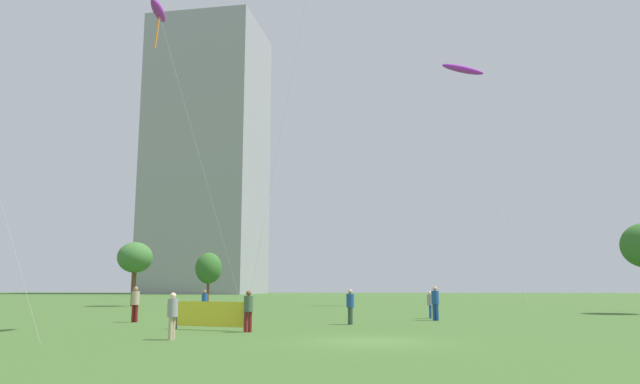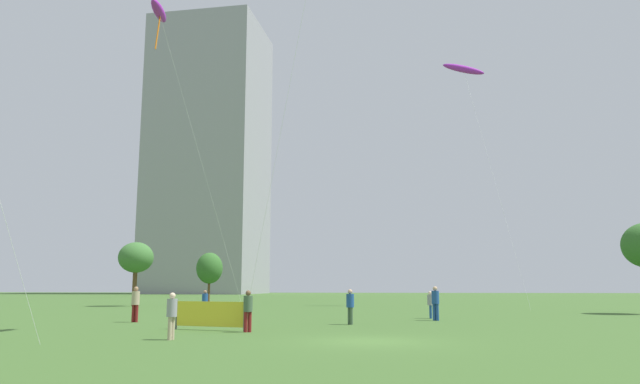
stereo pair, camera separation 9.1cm
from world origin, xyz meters
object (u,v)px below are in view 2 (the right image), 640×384
at_px(person_standing_4, 435,301).
at_px(park_tree_0, 136,258).
at_px(person_standing_2, 172,312).
at_px(person_standing_6, 135,302).
at_px(person_standing_1, 205,301).
at_px(kite_flying_0, 463,69).
at_px(person_standing_3, 430,303).
at_px(kite_flying_1, 159,12).
at_px(person_standing_5, 350,304).
at_px(person_standing_0, 248,308).
at_px(park_tree_1, 209,268).
at_px(event_banner, 210,314).
at_px(distant_highrise_0, 209,157).

relative_size(person_standing_4, park_tree_0, 0.31).
bearing_deg(person_standing_2, person_standing_4, 153.60).
bearing_deg(person_standing_4, person_standing_6, 40.87).
bearing_deg(person_standing_1, kite_flying_0, 44.45).
xyz_separation_m(person_standing_1, park_tree_0, (-12.28, 17.42, 3.53)).
relative_size(person_standing_3, kite_flying_1, 0.07).
xyz_separation_m(person_standing_5, kite_flying_1, (-13.75, 7.63, 19.91)).
distance_m(person_standing_0, kite_flying_1, 25.66).
xyz_separation_m(park_tree_1, event_banner, (9.88, -31.92, -2.93)).
xyz_separation_m(person_standing_2, person_standing_6, (-5.53, 9.47, 0.12)).
distance_m(person_standing_0, person_standing_5, 6.51).
height_order(distant_highrise_0, event_banner, distant_highrise_0).
xyz_separation_m(person_standing_5, park_tree_0, (-21.59, 23.56, 3.48)).
height_order(person_standing_0, person_standing_1, person_standing_0).
distance_m(person_standing_1, kite_flying_0, 36.13).
xyz_separation_m(person_standing_2, person_standing_3, (10.11, 14.70, -0.04)).
height_order(person_standing_3, distant_highrise_0, distant_highrise_0).
xyz_separation_m(kite_flying_1, park_tree_0, (-7.83, 15.93, -16.43)).
xyz_separation_m(person_standing_0, person_standing_2, (-1.88, -3.66, -0.03)).
xyz_separation_m(person_standing_1, park_tree_1, (-6.38, 21.49, 2.67)).
bearing_deg(kite_flying_0, person_standing_5, -109.82).
relative_size(person_standing_3, person_standing_6, 0.85).
relative_size(person_standing_0, distant_highrise_0, 0.03).
bearing_deg(person_standing_5, distant_highrise_0, -17.97).
bearing_deg(distant_highrise_0, person_standing_1, -68.68).
bearing_deg(park_tree_1, person_standing_1, -73.47).
bearing_deg(park_tree_1, park_tree_0, -145.36).
xyz_separation_m(person_standing_1, person_standing_4, (13.76, -2.35, 0.13)).
relative_size(person_standing_3, distant_highrise_0, 0.02).
relative_size(person_standing_0, person_standing_6, 0.92).
distance_m(person_standing_0, person_standing_4, 12.28).
xyz_separation_m(person_standing_4, event_banner, (-10.26, -8.07, -0.39)).
distance_m(park_tree_1, distant_highrise_0, 90.16).
height_order(person_standing_5, park_tree_1, park_tree_1).
distance_m(person_standing_1, person_standing_5, 11.15).
relative_size(kite_flying_1, distant_highrise_0, 0.32).
distance_m(person_standing_4, distant_highrise_0, 119.01).
distance_m(kite_flying_1, distant_highrise_0, 105.51).
bearing_deg(park_tree_0, person_standing_0, -58.42).
bearing_deg(person_standing_6, kite_flying_0, -120.20).
xyz_separation_m(person_standing_0, person_standing_5, (3.91, 5.21, 0.01)).
height_order(kite_flying_0, park_tree_0, kite_flying_0).
xyz_separation_m(person_standing_1, event_banner, (3.50, -10.42, -0.26)).
bearing_deg(person_standing_3, event_banner, 137.13).
bearing_deg(person_standing_6, distant_highrise_0, -66.17).
distance_m(kite_flying_0, park_tree_0, 36.74).
bearing_deg(distant_highrise_0, kite_flying_1, -70.76).
relative_size(person_standing_3, event_banner, 0.47).
distance_m(park_tree_0, park_tree_1, 7.22).
xyz_separation_m(person_standing_3, distant_highrise_0, (-45.79, 102.80, 32.75)).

